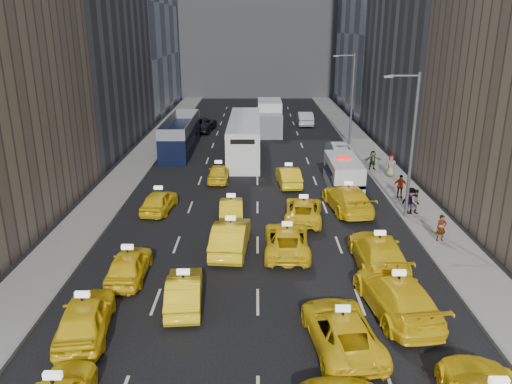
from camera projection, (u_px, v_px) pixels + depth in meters
ground at (258, 328)px, 20.05m from camera, size 160.00×160.00×0.00m
sidewalk_west at (138, 163)px, 43.75m from camera, size 3.00×90.00×0.15m
sidewalk_east at (377, 163)px, 43.71m from camera, size 3.00×90.00×0.15m
curb_west at (154, 163)px, 43.74m from camera, size 0.15×90.00×0.18m
curb_east at (360, 163)px, 43.71m from camera, size 0.15×90.00×0.18m
streetlight_near at (411, 142)px, 29.85m from camera, size 2.15×0.22×9.00m
streetlight_far at (351, 96)px, 48.81m from camera, size 2.15×0.22×9.00m
taxi_4 at (85, 317)px, 19.40m from camera, size 2.42×4.77×1.56m
taxi_5 at (184, 291)px, 21.49m from camera, size 1.82×4.30×1.38m
taxi_6 at (342, 330)px, 18.72m from camera, size 2.94×5.28×1.40m
taxi_7 at (397, 295)px, 20.88m from camera, size 3.06×5.95×1.65m
taxi_8 at (129, 265)px, 23.79m from camera, size 1.72×4.17×1.41m
taxi_9 at (231, 236)px, 26.70m from camera, size 2.10×5.13×1.65m
taxi_10 at (287, 240)px, 26.56m from camera, size 2.48×5.12×1.40m
taxi_11 at (378, 252)px, 24.84m from camera, size 2.37×5.70×1.65m
taxi_12 at (159, 201)px, 32.40m from camera, size 2.13×4.27×1.40m
taxi_13 at (231, 209)px, 31.15m from camera, size 1.58×4.10×1.33m
taxi_14 at (303, 210)px, 30.94m from camera, size 2.70×5.00×1.33m
taxi_15 at (348, 198)px, 32.55m from camera, size 2.98×5.90×1.64m
taxi_16 at (219, 173)px, 38.68m from camera, size 1.59×3.93×1.34m
taxi_17 at (288, 176)px, 37.69m from camera, size 1.90×4.46×1.43m
nypd_van at (343, 174)px, 36.78m from camera, size 2.22×5.68×2.44m
double_decker at (180, 135)px, 47.58m from camera, size 3.77×11.10×3.17m
city_bus at (245, 138)px, 45.91m from camera, size 3.57×13.47×3.44m
box_truck at (270, 117)px, 55.94m from camera, size 3.49×7.89×3.49m
misc_car_0 at (337, 148)px, 46.51m from camera, size 1.73×4.11×1.32m
misc_car_1 at (201, 124)px, 57.01m from camera, size 3.45×6.22×1.65m
misc_car_2 at (270, 114)px, 63.78m from camera, size 2.47×5.16×1.45m
misc_car_3 at (241, 116)px, 62.19m from camera, size 2.02×4.41×1.47m
misc_car_4 at (304, 118)px, 60.43m from camera, size 1.85×5.07×1.66m
pedestrian_0 at (441, 228)px, 27.56m from camera, size 0.57×0.39×1.52m
pedestrian_1 at (416, 202)px, 31.48m from camera, size 0.83×0.52×1.62m
pedestrian_2 at (411, 201)px, 31.54m from camera, size 1.13×0.51×1.72m
pedestrian_3 at (400, 186)px, 34.55m from camera, size 0.99×0.50×1.63m
pedestrian_4 at (391, 165)px, 39.37m from camera, size 0.98×0.69×1.81m
pedestrian_5 at (373, 160)px, 41.31m from camera, size 1.50×0.58×1.58m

